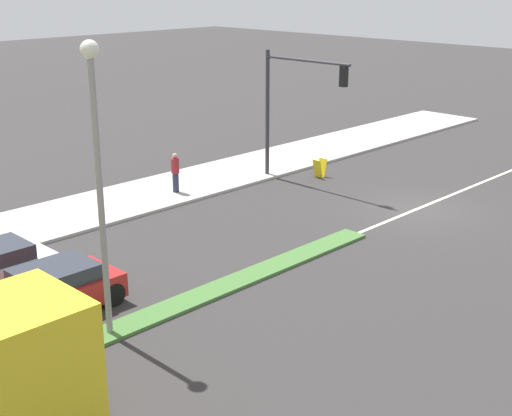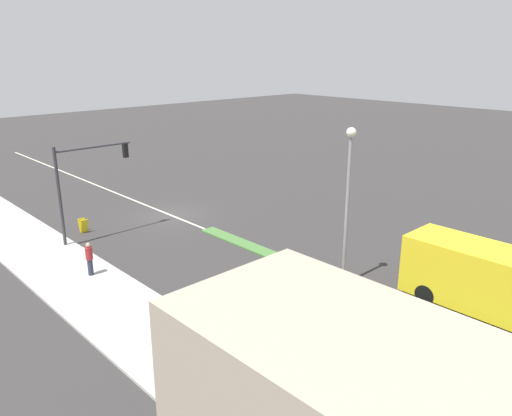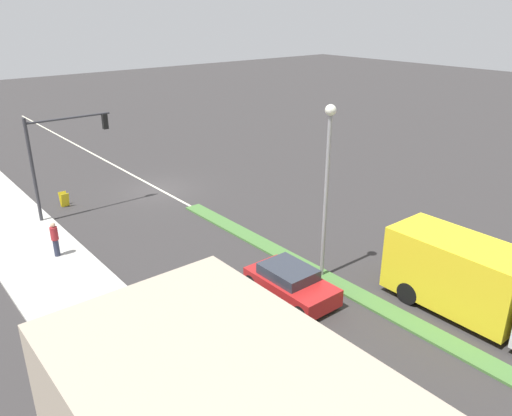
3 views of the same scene
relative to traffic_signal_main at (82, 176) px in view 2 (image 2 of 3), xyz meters
name	(u,v)px [view 2 (image 2 of 3)]	position (x,y,z in m)	size (l,w,h in m)	color
ground_plane	(410,312)	(-6.12, 17.33, -3.90)	(160.00, 160.00, 0.00)	#333030
lane_marking_center	(171,215)	(-6.12, -0.67, -3.90)	(0.16, 60.00, 0.01)	beige
traffic_signal_main	(82,176)	(0.00, 0.00, 0.00)	(4.59, 0.34, 5.60)	#333338
street_lamp	(348,188)	(-6.12, 13.76, 0.88)	(0.44, 0.44, 7.37)	gray
pedestrian	(89,258)	(2.18, 4.77, -2.90)	(0.34, 0.34, 1.67)	#282D42
warning_aframe_sign	(83,225)	(-0.40, -1.55, -3.47)	(0.45, 0.53, 0.84)	yellow
delivery_truck	(489,282)	(-8.32, 19.52, -2.43)	(2.44, 7.50, 2.87)	silver
hatchback_red	(319,289)	(-3.92, 14.14, -3.25)	(1.89, 3.84, 1.32)	#AD1E1E
van_white	(283,317)	(-1.12, 14.63, -3.29)	(1.85, 3.96, 1.25)	silver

